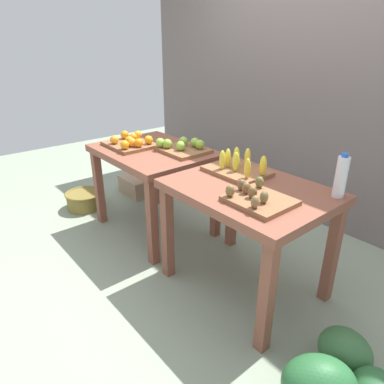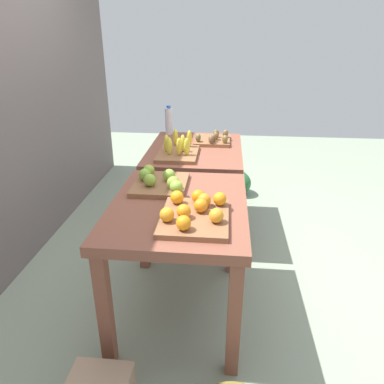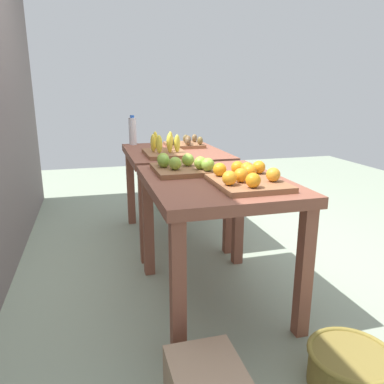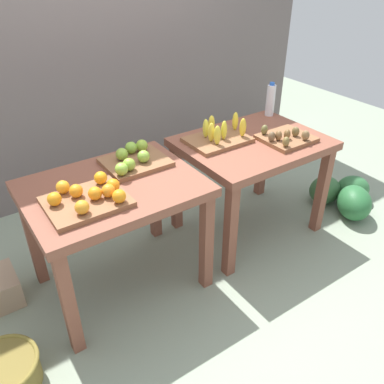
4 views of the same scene
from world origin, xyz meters
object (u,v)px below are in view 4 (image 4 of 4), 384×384
at_px(display_table_right, 252,155).
at_px(kiwi_bin, 286,137).
at_px(apple_bin, 134,159).
at_px(display_table_left, 114,201).
at_px(wicker_basket, 4,373).
at_px(watermelon_pile, 345,195).
at_px(orange_bin, 88,197).
at_px(water_bottle, 270,100).
at_px(banana_crate, 219,136).

height_order(display_table_right, kiwi_bin, kiwi_bin).
bearing_deg(apple_bin, display_table_right, -9.49).
xyz_separation_m(display_table_left, kiwi_bin, (1.30, -0.14, 0.15)).
relative_size(kiwi_bin, wicker_basket, 0.95).
xyz_separation_m(watermelon_pile, wicker_basket, (-2.88, -0.08, -0.03)).
height_order(orange_bin, apple_bin, apple_bin).
relative_size(water_bottle, watermelon_pile, 0.42).
distance_m(orange_bin, apple_bin, 0.49).
distance_m(orange_bin, wicker_basket, 1.02).
distance_m(banana_crate, wicker_basket, 1.96).
xyz_separation_m(display_table_right, kiwi_bin, (0.18, -0.14, 0.15)).
distance_m(apple_bin, wicker_basket, 1.40).
height_order(watermelon_pile, wicker_basket, watermelon_pile).
xyz_separation_m(display_table_left, water_bottle, (1.56, 0.30, 0.25)).
height_order(banana_crate, kiwi_bin, banana_crate).
height_order(display_table_right, apple_bin, apple_bin).
bearing_deg(display_table_right, banana_crate, 151.36).
bearing_deg(water_bottle, watermelon_pile, -51.04).
xyz_separation_m(display_table_right, orange_bin, (-1.31, -0.11, 0.16)).
bearing_deg(apple_bin, kiwi_bin, -15.30).
xyz_separation_m(banana_crate, watermelon_pile, (1.13, -0.39, -0.70)).
distance_m(display_table_right, water_bottle, 0.59).
relative_size(display_table_right, apple_bin, 2.53).
xyz_separation_m(display_table_right, wicker_basket, (-1.98, -0.35, -0.58)).
bearing_deg(water_bottle, apple_bin, -173.59).
bearing_deg(water_bottle, display_table_left, -169.16).
height_order(banana_crate, water_bottle, water_bottle).
xyz_separation_m(kiwi_bin, wicker_basket, (-2.16, -0.21, -0.72)).
distance_m(kiwi_bin, watermelon_pile, 1.01).
relative_size(display_table_left, display_table_right, 1.00).
bearing_deg(water_bottle, display_table_right, -145.99).
distance_m(kiwi_bin, wicker_basket, 2.29).
relative_size(kiwi_bin, water_bottle, 1.32).
bearing_deg(kiwi_bin, watermelon_pile, -9.94).
height_order(display_table_left, kiwi_bin, kiwi_bin).
bearing_deg(banana_crate, watermelon_pile, -19.22).
relative_size(watermelon_pile, wicker_basket, 1.71).
bearing_deg(banana_crate, kiwi_bin, -33.34).
bearing_deg(wicker_basket, water_bottle, 15.02).
distance_m(banana_crate, water_bottle, 0.70).
height_order(orange_bin, wicker_basket, orange_bin).
xyz_separation_m(banana_crate, wicker_basket, (-1.75, -0.47, -0.74)).
bearing_deg(banana_crate, orange_bin, -167.86).
relative_size(banana_crate, kiwi_bin, 1.23).
bearing_deg(apple_bin, display_table_left, -146.62).
distance_m(kiwi_bin, water_bottle, 0.53).
bearing_deg(kiwi_bin, wicker_basket, -174.58).
distance_m(display_table_right, banana_crate, 0.30).
bearing_deg(orange_bin, display_table_right, 4.87).
distance_m(orange_bin, water_bottle, 1.80).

